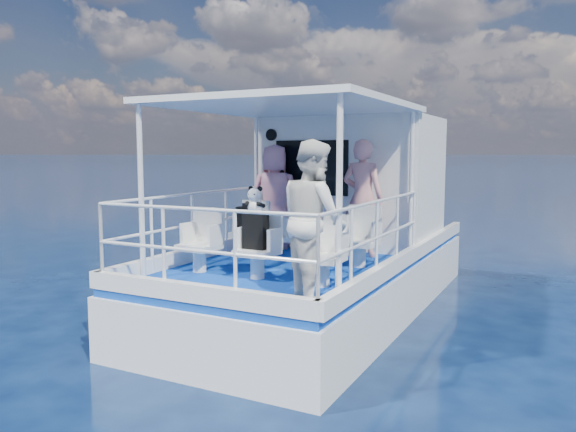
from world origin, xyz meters
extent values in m
plane|color=#071537|center=(0.00, 0.00, 0.00)|extent=(2000.00, 2000.00, 0.00)
cube|color=white|center=(0.00, 1.00, 0.00)|extent=(3.00, 7.00, 1.60)
cube|color=#0B369A|center=(0.00, 1.00, 0.85)|extent=(2.90, 6.90, 0.10)
cube|color=white|center=(0.00, 2.30, 2.00)|extent=(2.85, 2.00, 2.20)
cube|color=white|center=(0.00, -0.20, 3.14)|extent=(3.00, 3.20, 0.08)
cylinder|color=white|center=(-1.35, -1.70, 2.00)|extent=(0.07, 0.07, 2.20)
cylinder|color=white|center=(1.35, -1.70, 2.00)|extent=(0.07, 0.07, 2.20)
cylinder|color=white|center=(-1.35, 1.20, 2.00)|extent=(0.07, 0.07, 2.20)
cylinder|color=white|center=(1.35, 1.20, 2.00)|extent=(0.07, 0.07, 2.20)
cube|color=silver|center=(-0.90, 0.20, 1.09)|extent=(0.48, 0.46, 0.38)
cube|color=silver|center=(0.00, 0.20, 1.09)|extent=(0.48, 0.46, 0.38)
cube|color=silver|center=(0.90, 0.20, 1.09)|extent=(0.48, 0.46, 0.38)
cube|color=silver|center=(-0.90, -1.10, 1.09)|extent=(0.48, 0.46, 0.38)
cube|color=silver|center=(0.00, -1.10, 1.09)|extent=(0.48, 0.46, 0.38)
cube|color=silver|center=(0.90, -1.10, 1.09)|extent=(0.48, 0.46, 0.38)
imported|color=#CA8395|center=(-0.90, 1.03, 1.77)|extent=(0.76, 0.65, 1.73)
imported|color=#D58A8A|center=(0.64, 1.03, 1.80)|extent=(0.69, 0.48, 1.81)
imported|color=silver|center=(1.02, -1.62, 1.77)|extent=(1.07, 1.06, 1.74)
cube|color=black|center=(-0.92, 0.15, 1.47)|extent=(0.30, 0.17, 0.39)
cube|color=black|center=(-0.02, -1.10, 1.50)|extent=(0.30, 0.17, 0.45)
cube|color=black|center=(-0.92, 0.14, 1.70)|extent=(0.10, 0.06, 0.06)
camera|label=1|loc=(3.54, -7.17, 2.49)|focal=35.00mm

